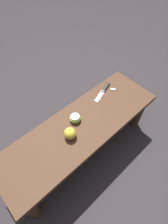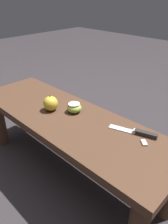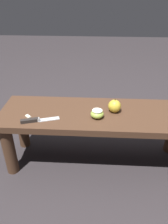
{
  "view_description": "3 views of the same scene",
  "coord_description": "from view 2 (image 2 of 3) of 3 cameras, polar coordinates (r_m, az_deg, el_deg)",
  "views": [
    {
      "loc": [
        0.4,
        0.47,
        1.39
      ],
      "look_at": [
        -0.08,
        -0.05,
        0.42
      ],
      "focal_mm": 28.0,
      "sensor_mm": 36.0,
      "label": 1
    },
    {
      "loc": [
        -0.74,
        0.62,
        0.96
      ],
      "look_at": [
        -0.08,
        -0.05,
        0.42
      ],
      "focal_mm": 35.0,
      "sensor_mm": 36.0,
      "label": 2
    },
    {
      "loc": [
        -0.01,
        -1.15,
        1.08
      ],
      "look_at": [
        -0.08,
        -0.05,
        0.42
      ],
      "focal_mm": 35.0,
      "sensor_mm": 36.0,
      "label": 3
    }
  ],
  "objects": [
    {
      "name": "apple_slice_near_knife",
      "position": [
        0.96,
        15.41,
        -7.75
      ],
      "size": [
        0.04,
        0.04,
        0.01
      ],
      "color": "white",
      "rests_on": "wooden_bench"
    },
    {
      "name": "ground_plane",
      "position": [
        1.36,
        -4.02,
        -15.18
      ],
      "size": [
        8.0,
        8.0,
        0.0
      ],
      "primitive_type": "plane",
      "color": "#2D282B"
    },
    {
      "name": "knife",
      "position": [
        1.01,
        14.25,
        -5.24
      ],
      "size": [
        0.22,
        0.09,
        0.02
      ],
      "rotation": [
        0.0,
        0.0,
        0.31
      ],
      "color": "#B7BABF",
      "rests_on": "wooden_bench"
    },
    {
      "name": "apple_whole",
      "position": [
        1.17,
        -8.73,
        2.25
      ],
      "size": [
        0.08,
        0.08,
        0.09
      ],
      "color": "gold",
      "rests_on": "wooden_bench"
    },
    {
      "name": "wooden_bench",
      "position": [
        1.16,
        -4.54,
        -4.28
      ],
      "size": [
        1.2,
        0.39,
        0.39
      ],
      "color": "#472D1E",
      "rests_on": "ground_plane"
    },
    {
      "name": "apple_cut",
      "position": [
        1.14,
        -2.55,
        1.13
      ],
      "size": [
        0.08,
        0.08,
        0.05
      ],
      "color": "#9EB747",
      "rests_on": "wooden_bench"
    }
  ]
}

